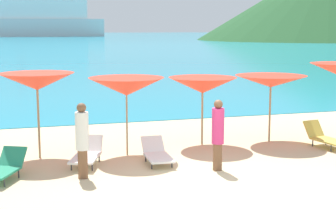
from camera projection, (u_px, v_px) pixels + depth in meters
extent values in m
cube|color=beige|center=(123.00, 116.00, 21.10)|extent=(50.00, 100.00, 0.30)
cube|color=teal|center=(25.00, 36.00, 227.17)|extent=(650.00, 440.00, 0.02)
cone|color=#235128|center=(329.00, 0.00, 156.01)|extent=(81.60, 81.60, 24.53)
cylinder|color=#9E7F59|center=(38.00, 118.00, 13.56)|extent=(0.06, 0.06, 2.20)
cone|color=red|center=(37.00, 82.00, 13.42)|extent=(2.11, 2.11, 0.46)
sphere|color=#9E7F59|center=(37.00, 76.00, 13.39)|extent=(0.07, 0.07, 0.07)
cylinder|color=#9E7F59|center=(127.00, 119.00, 13.85)|extent=(0.05, 0.05, 2.04)
cone|color=red|center=(126.00, 87.00, 13.72)|extent=(2.26, 2.26, 0.50)
sphere|color=#9E7F59|center=(126.00, 81.00, 13.70)|extent=(0.07, 0.07, 0.07)
cylinder|color=#9E7F59|center=(202.00, 113.00, 15.10)|extent=(0.06, 0.06, 1.93)
cone|color=red|center=(203.00, 85.00, 14.97)|extent=(2.07, 2.07, 0.48)
sphere|color=#9E7F59|center=(203.00, 80.00, 14.95)|extent=(0.07, 0.07, 0.07)
cylinder|color=#9E7F59|center=(270.00, 110.00, 15.53)|extent=(0.06, 0.06, 1.97)
cone|color=red|center=(271.00, 81.00, 15.40)|extent=(2.23, 2.23, 0.37)
sphere|color=#9E7F59|center=(271.00, 77.00, 15.38)|extent=(0.07, 0.07, 0.07)
cube|color=white|center=(85.00, 158.00, 12.80)|extent=(1.00, 1.36, 0.05)
cube|color=white|center=(91.00, 143.00, 13.49)|extent=(0.65, 0.47, 0.43)
cylinder|color=#333338|center=(71.00, 166.00, 12.45)|extent=(0.04, 0.04, 0.20)
cylinder|color=#333338|center=(92.00, 167.00, 12.42)|extent=(0.04, 0.04, 0.20)
cylinder|color=#333338|center=(80.00, 158.00, 13.29)|extent=(0.04, 0.04, 0.20)
cylinder|color=#333338|center=(99.00, 158.00, 13.26)|extent=(0.04, 0.04, 0.20)
cube|color=#268C66|center=(13.00, 157.00, 12.08)|extent=(0.71, 0.61, 0.44)
cylinder|color=#333338|center=(4.00, 183.00, 11.14)|extent=(0.04, 0.04, 0.21)
cylinder|color=#333338|center=(19.00, 174.00, 11.82)|extent=(0.04, 0.04, 0.21)
cube|color=white|center=(159.00, 158.00, 12.93)|extent=(0.66, 1.08, 0.05)
cube|color=white|center=(153.00, 144.00, 13.60)|extent=(0.60, 0.46, 0.40)
cylinder|color=#333338|center=(152.00, 166.00, 12.57)|extent=(0.04, 0.04, 0.17)
cylinder|color=#333338|center=(172.00, 164.00, 12.70)|extent=(0.04, 0.04, 0.17)
cylinder|color=#333338|center=(146.00, 158.00, 13.28)|extent=(0.04, 0.04, 0.17)
cylinder|color=#333338|center=(165.00, 157.00, 13.41)|extent=(0.04, 0.04, 0.17)
cube|color=#D8BF4C|center=(330.00, 141.00, 14.72)|extent=(0.78, 1.15, 0.05)
cube|color=#D8BF4C|center=(314.00, 129.00, 15.30)|extent=(0.63, 0.45, 0.49)
cylinder|color=#333338|center=(331.00, 148.00, 14.33)|extent=(0.04, 0.04, 0.20)
cylinder|color=#333338|center=(313.00, 143.00, 15.00)|extent=(0.04, 0.04, 0.20)
cylinder|color=#333338|center=(326.00, 141.00, 15.22)|extent=(0.04, 0.04, 0.20)
cylinder|color=brown|center=(218.00, 157.00, 12.44)|extent=(0.23, 0.23, 0.68)
cylinder|color=#D83372|center=(218.00, 126.00, 12.33)|extent=(0.30, 0.30, 0.88)
sphere|color=brown|center=(218.00, 104.00, 12.25)|extent=(0.22, 0.22, 0.22)
cylinder|color=brown|center=(83.00, 164.00, 11.77)|extent=(0.23, 0.23, 0.68)
cylinder|color=white|center=(82.00, 131.00, 11.65)|extent=(0.31, 0.31, 0.89)
sphere|color=brown|center=(81.00, 108.00, 11.57)|extent=(0.22, 0.22, 0.22)
cube|color=silver|center=(37.00, 28.00, 224.81)|extent=(59.28, 11.32, 7.78)
cube|color=white|center=(36.00, 8.00, 223.49)|extent=(44.47, 9.25, 9.80)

